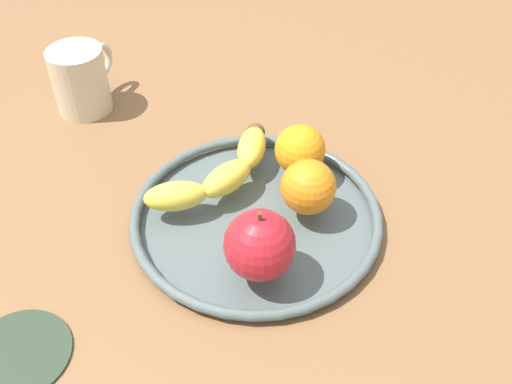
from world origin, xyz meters
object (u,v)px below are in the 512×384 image
fruit_bowl (256,216)px  ambient_mug (81,80)px  orange_front_right (308,187)px  orange_front_left (300,150)px  apple (260,245)px  banana (221,171)px  ambient_coaster (18,353)px

fruit_bowl → ambient_mug: ambient_mug is taller
orange_front_right → fruit_bowl: bearing=120.5°
fruit_bowl → orange_front_right: (3.02, -5.12, 4.07)cm
orange_front_left → ambient_mug: bearing=86.5°
apple → ambient_mug: size_ratio=0.72×
banana → orange_front_right: orange_front_right is taller
banana → ambient_mug: ambient_mug is taller
apple → ambient_coaster: apple is taller
fruit_bowl → orange_front_left: bearing=-11.6°
orange_front_right → ambient_mug: size_ratio=0.56×
fruit_bowl → banana: banana is taller
orange_front_left → fruit_bowl: bearing=168.4°
orange_front_left → ambient_mug: (2.09, 33.98, -0.16)cm
apple → banana: bearing=43.0°
orange_front_left → ambient_mug: size_ratio=0.54×
orange_front_left → ambient_mug: ambient_mug is taller
ambient_mug → banana: bearing=-107.4°
fruit_bowl → banana: 7.04cm
apple → ambient_mug: (18.67, 36.01, -0.77)cm
orange_front_right → ambient_coaster: 34.31cm
fruit_bowl → orange_front_left: size_ratio=4.72×
orange_front_right → orange_front_left: size_ratio=1.03×
ambient_coaster → orange_front_left: bearing=-23.9°
banana → ambient_coaster: size_ratio=1.94×
apple → fruit_bowl: bearing=26.8°
banana → ambient_mug: 27.52cm
apple → orange_front_right: 10.77cm
apple → ambient_coaster: (-17.82, 17.27, -5.22)cm
orange_front_right → orange_front_left: 6.75cm
orange_front_right → ambient_coaster: bearing=147.0°
ambient_mug → ambient_coaster: size_ratio=1.14×
apple → ambient_mug: 40.57cm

